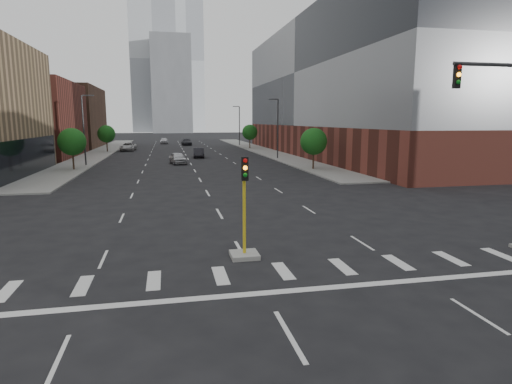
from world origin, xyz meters
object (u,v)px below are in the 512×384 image
object	(u,v)px
car_far_left	(128,147)
car_distant	(164,141)
car_mid_right	(199,153)
car_deep_right	(187,142)
car_near_left	(178,158)
median_traffic_signal	(244,236)

from	to	relation	value
car_far_left	car_distant	bearing A→B (deg)	77.41
car_mid_right	car_distant	distance (m)	42.55
car_deep_right	car_near_left	bearing A→B (deg)	-95.69
median_traffic_signal	car_distant	size ratio (longest dim) A/B	0.95
car_deep_right	car_mid_right	bearing A→B (deg)	-90.94
car_near_left	car_deep_right	xyz separation A→B (m)	(3.23, 43.63, -0.01)
car_deep_right	car_far_left	bearing A→B (deg)	-128.40
car_near_left	car_deep_right	world-z (taller)	car_near_left
median_traffic_signal	car_distant	bearing A→B (deg)	92.31
car_mid_right	car_far_left	xyz separation A→B (m)	(-12.31, 18.29, 0.03)
car_near_left	median_traffic_signal	bearing A→B (deg)	-97.23
car_near_left	car_deep_right	bearing A→B (deg)	76.16
median_traffic_signal	car_deep_right	bearing A→B (deg)	88.99
car_deep_right	car_distant	world-z (taller)	car_distant
median_traffic_signal	car_mid_right	size ratio (longest dim) A/B	0.94
car_near_left	car_mid_right	distance (m)	10.03
car_far_left	car_near_left	bearing A→B (deg)	-69.26
car_near_left	car_far_left	xyz separation A→B (m)	(-8.77, 27.68, 0.02)
median_traffic_signal	car_mid_right	world-z (taller)	median_traffic_signal
median_traffic_signal	car_far_left	size ratio (longest dim) A/B	0.76
car_mid_right	car_far_left	world-z (taller)	car_far_left
median_traffic_signal	car_deep_right	world-z (taller)	median_traffic_signal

